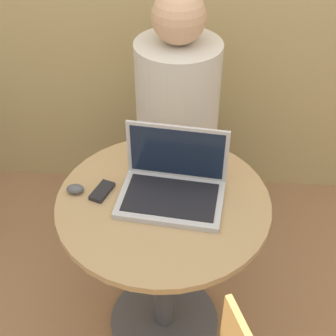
% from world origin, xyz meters
% --- Properties ---
extents(ground_plane, '(12.00, 12.00, 0.00)m').
position_xyz_m(ground_plane, '(0.00, 0.00, 0.00)').
color(ground_plane, '#9E704C').
extents(round_table, '(0.74, 0.74, 0.74)m').
position_xyz_m(round_table, '(0.00, 0.00, 0.52)').
color(round_table, '#4C4C51').
rests_on(round_table, ground_plane).
extents(laptop, '(0.38, 0.28, 0.23)m').
position_xyz_m(laptop, '(0.03, 0.03, 0.79)').
color(laptop, '#B7B7BC').
rests_on(laptop, round_table).
extents(cell_phone, '(0.08, 0.11, 0.02)m').
position_xyz_m(cell_phone, '(-0.21, 0.02, 0.75)').
color(cell_phone, black).
rests_on(cell_phone, round_table).
extents(computer_mouse, '(0.06, 0.04, 0.03)m').
position_xyz_m(computer_mouse, '(-0.31, 0.02, 0.76)').
color(computer_mouse, '#4C4C51').
rests_on(computer_mouse, round_table).
extents(person_seated, '(0.38, 0.58, 1.26)m').
position_xyz_m(person_seated, '(0.02, 0.66, 0.52)').
color(person_seated, '#4C4742').
rests_on(person_seated, ground_plane).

